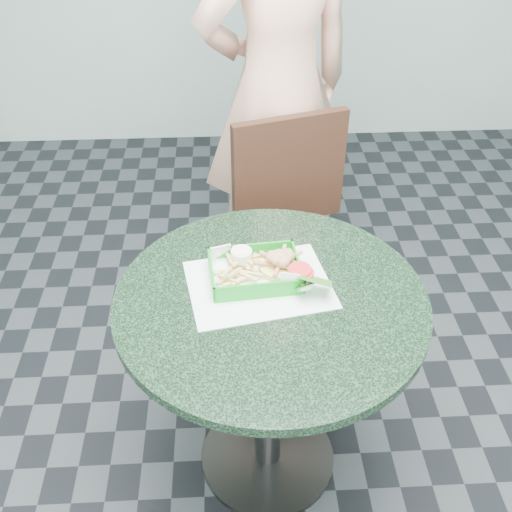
{
  "coord_description": "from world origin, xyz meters",
  "views": [
    {
      "loc": [
        -0.11,
        -1.23,
        1.88
      ],
      "look_at": [
        -0.04,
        0.1,
        0.84
      ],
      "focal_mm": 42.0,
      "sensor_mm": 36.0,
      "label": 1
    }
  ],
  "objects_px": {
    "diner_person": "(280,28)",
    "cafe_table": "(270,344)",
    "food_basket": "(255,279)",
    "crab_sandwich": "(280,267)",
    "dining_chair": "(291,224)",
    "sauce_ramekin": "(243,259)"
  },
  "relations": [
    {
      "from": "cafe_table",
      "to": "diner_person",
      "type": "xyz_separation_m",
      "value": [
        0.1,
        1.01,
        0.6
      ]
    },
    {
      "from": "dining_chair",
      "to": "diner_person",
      "type": "xyz_separation_m",
      "value": [
        -0.03,
        0.33,
        0.65
      ]
    },
    {
      "from": "crab_sandwich",
      "to": "sauce_ramekin",
      "type": "distance_m",
      "value": 0.11
    },
    {
      "from": "diner_person",
      "to": "crab_sandwich",
      "type": "xyz_separation_m",
      "value": [
        -0.07,
        -0.92,
        -0.38
      ]
    },
    {
      "from": "food_basket",
      "to": "sauce_ramekin",
      "type": "relative_size",
      "value": 4.14
    },
    {
      "from": "cafe_table",
      "to": "diner_person",
      "type": "relative_size",
      "value": 0.37
    },
    {
      "from": "dining_chair",
      "to": "diner_person",
      "type": "relative_size",
      "value": 0.39
    },
    {
      "from": "food_basket",
      "to": "crab_sandwich",
      "type": "relative_size",
      "value": 2.12
    },
    {
      "from": "diner_person",
      "to": "food_basket",
      "type": "relative_size",
      "value": 9.27
    },
    {
      "from": "diner_person",
      "to": "food_basket",
      "type": "distance_m",
      "value": 1.03
    },
    {
      "from": "diner_person",
      "to": "cafe_table",
      "type": "bearing_deg",
      "value": 60.41
    },
    {
      "from": "dining_chair",
      "to": "sauce_ramekin",
      "type": "relative_size",
      "value": 15.14
    },
    {
      "from": "crab_sandwich",
      "to": "diner_person",
      "type": "bearing_deg",
      "value": 85.8
    },
    {
      "from": "crab_sandwich",
      "to": "food_basket",
      "type": "bearing_deg",
      "value": -173.56
    },
    {
      "from": "dining_chair",
      "to": "food_basket",
      "type": "distance_m",
      "value": 0.67
    },
    {
      "from": "dining_chair",
      "to": "cafe_table",
      "type": "bearing_deg",
      "value": -117.31
    },
    {
      "from": "diner_person",
      "to": "crab_sandwich",
      "type": "relative_size",
      "value": 19.67
    },
    {
      "from": "diner_person",
      "to": "sauce_ramekin",
      "type": "relative_size",
      "value": 38.41
    },
    {
      "from": "cafe_table",
      "to": "sauce_ramekin",
      "type": "distance_m",
      "value": 0.27
    },
    {
      "from": "cafe_table",
      "to": "dining_chair",
      "type": "bearing_deg",
      "value": 79.2
    },
    {
      "from": "cafe_table",
      "to": "sauce_ramekin",
      "type": "relative_size",
      "value": 14.23
    },
    {
      "from": "diner_person",
      "to": "crab_sandwich",
      "type": "bearing_deg",
      "value": 61.86
    }
  ]
}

